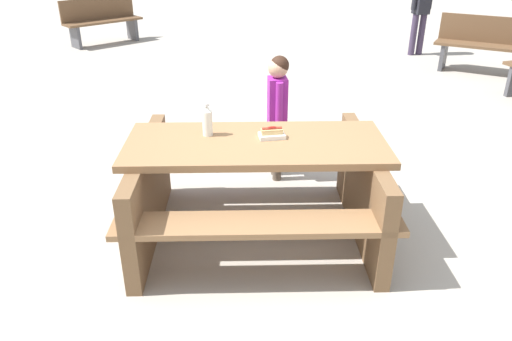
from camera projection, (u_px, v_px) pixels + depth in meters
name	position (u px, v px, depth m)	size (l,w,h in m)	color
ground_plane	(256.00, 233.00, 3.74)	(30.00, 30.00, 0.00)	#ADA599
picnic_table	(256.00, 181.00, 3.54)	(1.81, 1.42, 0.75)	olive
soda_bottle	(207.00, 121.00, 3.46)	(0.07, 0.07, 0.24)	silver
hotdog_tray	(272.00, 134.00, 3.44)	(0.19, 0.13, 0.08)	white
child_in_coat	(278.00, 102.00, 4.25)	(0.18, 0.28, 1.12)	brown
park_bench_mid	(487.00, 44.00, 7.60)	(1.49, 1.11, 0.85)	brown
park_bench_far	(102.00, 20.00, 9.56)	(1.40, 1.28, 0.85)	brown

